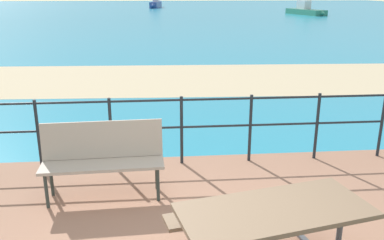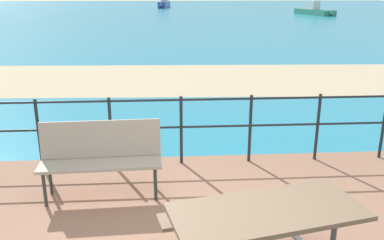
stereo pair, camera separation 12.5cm
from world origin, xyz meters
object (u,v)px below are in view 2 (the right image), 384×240
(park_bench, at_px, (101,153))
(boat_far, at_px, (314,11))
(boat_near, at_px, (164,3))
(picnic_table, at_px, (266,230))

(park_bench, distance_m, boat_far, 38.68)
(boat_near, relative_size, boat_far, 1.00)
(boat_near, height_order, boat_far, boat_near)
(picnic_table, xyz_separation_m, park_bench, (-1.56, 1.78, -0.03))
(picnic_table, height_order, boat_far, boat_far)
(boat_far, bearing_deg, park_bench, -39.01)
(picnic_table, distance_m, park_bench, 2.37)
(boat_far, bearing_deg, boat_near, -153.83)
(park_bench, distance_m, boat_near, 51.66)
(picnic_table, relative_size, boat_far, 0.32)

